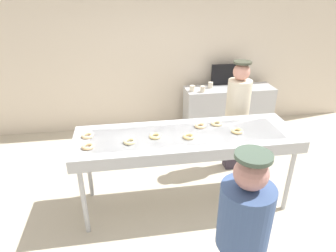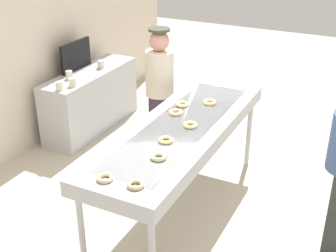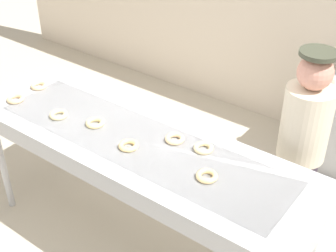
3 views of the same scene
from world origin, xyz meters
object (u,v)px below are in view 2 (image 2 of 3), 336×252
(paper_cup_1, at_px, (59,86))
(paper_cup_2, at_px, (72,82))
(plain_donut_4, at_px, (183,104))
(worker_baker, at_px, (160,88))
(paper_cup_0, at_px, (101,64))
(fryer_conveyor, at_px, (181,132))
(plain_donut_0, at_px, (136,185))
(plain_donut_1, at_px, (176,112))
(plain_donut_6, at_px, (166,140))
(plain_donut_2, at_px, (210,102))
(paper_cup_3, at_px, (69,75))
(plain_donut_3, at_px, (105,178))
(plain_donut_7, at_px, (191,125))
(plain_donut_5, at_px, (159,157))
(prep_counter, at_px, (91,100))
(menu_display, at_px, (76,56))

(paper_cup_1, distance_m, paper_cup_2, 0.19)
(plain_donut_4, distance_m, worker_baker, 0.71)
(plain_donut_4, height_order, paper_cup_0, plain_donut_4)
(fryer_conveyor, relative_size, paper_cup_1, 24.28)
(plain_donut_0, bearing_deg, paper_cup_0, 38.84)
(plain_donut_1, relative_size, plain_donut_6, 1.00)
(plain_donut_6, xyz_separation_m, paper_cup_1, (0.90, 1.93, -0.12))
(plain_donut_2, bearing_deg, paper_cup_3, 81.94)
(paper_cup_3, bearing_deg, worker_baker, -89.81)
(plain_donut_1, bearing_deg, plain_donut_2, -27.71)
(plain_donut_3, relative_size, paper_cup_0, 1.25)
(plain_donut_4, height_order, plain_donut_6, same)
(plain_donut_2, xyz_separation_m, plain_donut_7, (-0.60, -0.04, 0.00))
(worker_baker, distance_m, paper_cup_3, 1.34)
(fryer_conveyor, height_order, plain_donut_6, plain_donut_6)
(plain_donut_0, distance_m, plain_donut_5, 0.45)
(plain_donut_0, relative_size, plain_donut_6, 1.00)
(prep_counter, bearing_deg, paper_cup_2, -165.30)
(paper_cup_3, bearing_deg, menu_display, 22.57)
(paper_cup_2, bearing_deg, paper_cup_1, 161.17)
(plain_donut_3, distance_m, menu_display, 3.19)
(prep_counter, bearing_deg, plain_donut_7, -121.02)
(plain_donut_7, bearing_deg, paper_cup_1, 75.61)
(plain_donut_7, bearing_deg, plain_donut_1, 51.85)
(plain_donut_1, relative_size, plain_donut_3, 1.00)
(prep_counter, relative_size, paper_cup_3, 15.26)
(plain_donut_3, xyz_separation_m, plain_donut_6, (0.77, -0.13, 0.00))
(fryer_conveyor, distance_m, paper_cup_0, 2.41)
(plain_donut_2, bearing_deg, plain_donut_5, -177.47)
(plain_donut_6, relative_size, plain_donut_7, 1.00)
(plain_donut_0, bearing_deg, plain_donut_2, 3.25)
(plain_donut_6, xyz_separation_m, worker_baker, (1.28, 0.73, -0.07))
(paper_cup_2, bearing_deg, prep_counter, 14.70)
(plain_donut_3, bearing_deg, paper_cup_1, 47.08)
(plain_donut_7, distance_m, paper_cup_3, 2.32)
(prep_counter, bearing_deg, paper_cup_3, 171.57)
(plain_donut_4, distance_m, prep_counter, 2.08)
(plain_donut_4, xyz_separation_m, plain_donut_7, (-0.42, -0.28, 0.00))
(plain_donut_7, distance_m, prep_counter, 2.50)
(paper_cup_1, bearing_deg, fryer_conveyor, -105.19)
(plain_donut_0, height_order, prep_counter, plain_donut_0)
(worker_baker, relative_size, menu_display, 2.71)
(plain_donut_1, relative_size, plain_donut_2, 1.00)
(menu_display, bearing_deg, paper_cup_0, -54.88)
(plain_donut_5, height_order, plain_donut_7, same)
(plain_donut_5, relative_size, menu_display, 0.22)
(paper_cup_2, bearing_deg, plain_donut_0, -132.46)
(plain_donut_6, bearing_deg, worker_baker, 29.78)
(plain_donut_1, relative_size, paper_cup_3, 1.25)
(paper_cup_2, bearing_deg, paper_cup_3, 44.94)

